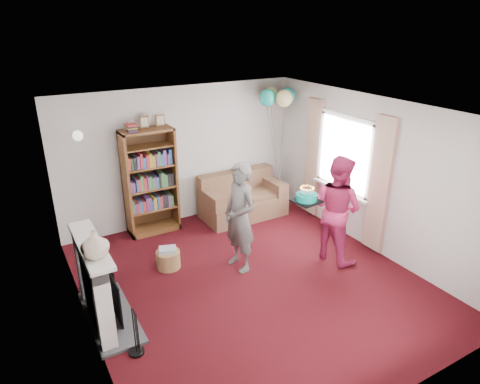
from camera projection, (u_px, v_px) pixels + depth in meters
ground at (251, 281)px, 6.27m from camera, size 5.00×5.00×0.00m
wall_back at (181, 155)px, 7.81m from camera, size 4.50×0.02×2.50m
wall_left at (79, 244)px, 4.75m from camera, size 0.02×5.00×2.50m
wall_right at (373, 175)px, 6.84m from camera, size 0.02×5.00×2.50m
ceiling at (253, 111)px, 5.32m from camera, size 4.50×5.00×0.01m
fireplace at (99, 287)px, 5.27m from camera, size 0.55×1.80×1.12m
window_bay at (344, 168)px, 7.31m from camera, size 0.14×2.02×2.20m
wall_sconce at (78, 136)px, 6.65m from camera, size 0.16×0.23×0.16m
bookcase at (150, 182)px, 7.45m from camera, size 0.89×0.42×2.08m
sofa at (241, 199)px, 8.28m from camera, size 1.58×0.84×0.84m
wicker_basket at (168, 259)px, 6.57m from camera, size 0.37×0.37×0.33m
person_striped at (240, 217)px, 6.32m from camera, size 0.48×0.66×1.69m
person_magenta at (337, 209)px, 6.59m from camera, size 0.79×0.94×1.71m
birthday_cake at (307, 197)px, 6.16m from camera, size 0.36×0.36×0.22m
balloons at (277, 97)px, 7.95m from camera, size 0.76×0.76×1.73m
mantel_vase at (95, 244)px, 4.69m from camera, size 0.35×0.35×0.32m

